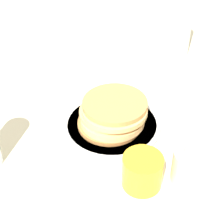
% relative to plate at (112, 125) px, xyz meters
% --- Properties ---
extents(ground_plane, '(4.00, 4.00, 0.00)m').
position_rel_plate_xyz_m(ground_plane, '(0.02, 0.02, -0.01)').
color(ground_plane, beige).
extents(plate, '(0.24, 0.24, 0.01)m').
position_rel_plate_xyz_m(plate, '(0.00, 0.00, 0.00)').
color(plate, silver).
rests_on(plate, ground_plane).
extents(pancake_stack, '(0.17, 0.17, 0.06)m').
position_rel_plate_xyz_m(pancake_stack, '(-0.00, 0.00, 0.04)').
color(pancake_stack, '#AE753F').
rests_on(pancake_stack, plate).
extents(juice_glass, '(0.08, 0.08, 0.07)m').
position_rel_plate_xyz_m(juice_glass, '(-0.11, 0.15, 0.03)').
color(juice_glass, yellow).
rests_on(juice_glass, ground_plane).
extents(cream_jug, '(0.09, 0.09, 0.10)m').
position_rel_plate_xyz_m(cream_jug, '(-0.20, 0.12, 0.04)').
color(cream_jug, beige).
rests_on(cream_jug, ground_plane).
extents(water_bottle_mid, '(0.06, 0.06, 0.23)m').
position_rel_plate_xyz_m(water_bottle_mid, '(-0.11, -0.39, 0.10)').
color(water_bottle_mid, silver).
rests_on(water_bottle_mid, ground_plane).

